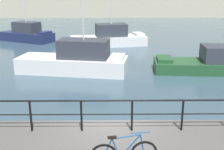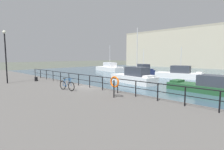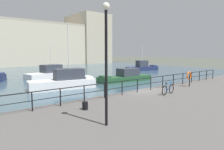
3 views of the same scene
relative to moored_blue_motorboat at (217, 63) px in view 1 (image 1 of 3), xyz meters
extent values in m
plane|color=#4C5147|center=(-7.29, -9.51, -0.65)|extent=(240.00, 240.00, 0.00)
cube|color=#385160|center=(-7.29, 20.69, -0.65)|extent=(80.00, 60.00, 0.01)
cube|color=#23512D|center=(-0.09, 0.01, -0.27)|extent=(8.40, 3.07, 0.73)
cube|color=#333842|center=(0.43, -0.03, 0.63)|extent=(3.01, 2.21, 1.08)
cube|color=#23512D|center=(-3.53, 0.28, 0.21)|extent=(1.12, 1.77, 0.24)
cube|color=white|center=(-7.42, 9.70, -0.17)|extent=(7.86, 3.96, 0.94)
cube|color=#333842|center=(-7.14, 9.75, 0.92)|extent=(3.32, 2.48, 1.23)
cube|color=white|center=(-4.32, 10.30, 0.42)|extent=(1.23, 1.93, 0.24)
cylinder|color=silver|center=(-7.14, 9.75, 3.08)|extent=(0.10, 0.10, 3.11)
cube|color=navy|center=(-16.40, 12.28, -0.15)|extent=(6.40, 4.75, 0.97)
cube|color=#333842|center=(-16.32, 12.25, 0.90)|extent=(3.21, 2.76, 1.13)
cube|color=navy|center=(-14.14, 11.13, 0.45)|extent=(1.36, 1.73, 0.24)
cylinder|color=silver|center=(-16.32, 12.25, 3.11)|extent=(0.10, 0.10, 3.30)
cube|color=white|center=(-9.85, -0.01, -0.11)|extent=(7.64, 3.51, 1.06)
cube|color=#333842|center=(-9.04, -0.15, 1.03)|extent=(3.52, 2.24, 1.23)
cube|color=white|center=(-6.81, -0.53, 0.54)|extent=(1.14, 1.75, 0.24)
cylinder|color=black|center=(-9.88, -10.26, 0.89)|extent=(0.07, 0.07, 1.05)
cylinder|color=black|center=(-8.25, -10.26, 0.89)|extent=(0.07, 0.07, 1.05)
cylinder|color=black|center=(-6.62, -10.26, 0.89)|extent=(0.07, 0.07, 1.05)
cylinder|color=black|center=(-5.00, -10.26, 0.89)|extent=(0.07, 0.07, 1.05)
cylinder|color=black|center=(-6.62, -10.26, 1.42)|extent=(22.77, 0.06, 0.06)
cylinder|color=black|center=(-6.62, -10.26, 0.95)|extent=(22.77, 0.04, 0.04)
cylinder|color=#194C8C|center=(-6.83, -12.23, 0.97)|extent=(0.55, 0.10, 0.66)
cylinder|color=#194C8C|center=(-7.19, -12.28, 0.93)|extent=(0.24, 0.06, 0.58)
cylinder|color=#194C8C|center=(-6.93, -12.25, 1.25)|extent=(0.72, 0.12, 0.11)
cylinder|color=#194C8C|center=(-7.40, -12.31, 0.97)|extent=(0.26, 0.07, 0.51)
cylinder|color=#194C8C|center=(-6.52, -12.20, 1.01)|extent=(0.14, 0.05, 0.57)
cube|color=black|center=(-7.29, -12.29, 1.26)|extent=(0.23, 0.12, 0.05)
cylinder|color=#194C8C|center=(-6.57, -12.20, 1.34)|extent=(0.52, 0.09, 0.02)
camera|label=1|loc=(-7.35, -18.51, 4.77)|focal=45.02mm
camera|label=2|loc=(5.09, -19.55, 3.01)|focal=27.99mm
camera|label=3|loc=(-19.68, -21.17, 3.56)|focal=32.15mm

